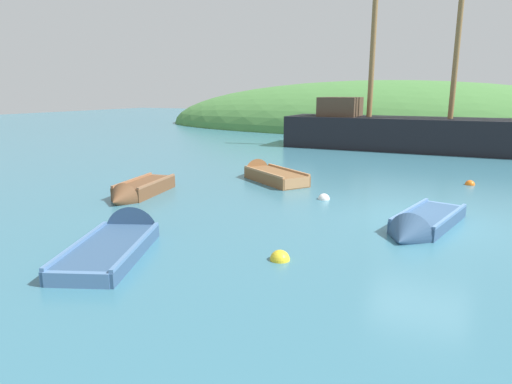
{
  "coord_description": "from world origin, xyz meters",
  "views": [
    {
      "loc": [
        0.9,
        -11.65,
        3.23
      ],
      "look_at": [
        -4.8,
        -0.09,
        0.29
      ],
      "focal_mm": 31.0,
      "sensor_mm": 36.0,
      "label": 1
    }
  ],
  "objects_px": {
    "sailing_ship": "(400,137)",
    "buoy_white": "(324,199)",
    "rowboat_outer_left": "(121,243)",
    "buoy_orange": "(470,185)",
    "rowboat_center": "(268,176)",
    "rowboat_portside": "(421,226)",
    "buoy_yellow": "(280,260)",
    "rowboat_outer_right": "(139,192)"
  },
  "relations": [
    {
      "from": "sailing_ship",
      "to": "buoy_white",
      "type": "distance_m",
      "value": 13.54
    },
    {
      "from": "rowboat_outer_left",
      "to": "buoy_orange",
      "type": "relative_size",
      "value": 10.96
    },
    {
      "from": "rowboat_center",
      "to": "buoy_orange",
      "type": "relative_size",
      "value": 10.22
    },
    {
      "from": "rowboat_portside",
      "to": "rowboat_outer_left",
      "type": "bearing_deg",
      "value": -42.25
    },
    {
      "from": "buoy_yellow",
      "to": "rowboat_portside",
      "type": "bearing_deg",
      "value": 55.05
    },
    {
      "from": "rowboat_outer_left",
      "to": "rowboat_outer_right",
      "type": "relative_size",
      "value": 1.17
    },
    {
      "from": "sailing_ship",
      "to": "rowboat_portside",
      "type": "xyz_separation_m",
      "value": [
        2.85,
        -15.46,
        -0.59
      ]
    },
    {
      "from": "rowboat_portside",
      "to": "buoy_yellow",
      "type": "bearing_deg",
      "value": -22.7
    },
    {
      "from": "rowboat_portside",
      "to": "buoy_white",
      "type": "bearing_deg",
      "value": -110.46
    },
    {
      "from": "buoy_white",
      "to": "buoy_yellow",
      "type": "bearing_deg",
      "value": -81.71
    },
    {
      "from": "rowboat_outer_left",
      "to": "buoy_white",
      "type": "xyz_separation_m",
      "value": [
        2.61,
        5.96,
        -0.08
      ]
    },
    {
      "from": "buoy_white",
      "to": "buoy_yellow",
      "type": "distance_m",
      "value": 5.25
    },
    {
      "from": "rowboat_center",
      "to": "buoy_white",
      "type": "xyz_separation_m",
      "value": [
        2.82,
        -2.05,
        -0.14
      ]
    },
    {
      "from": "rowboat_portside",
      "to": "rowboat_outer_right",
      "type": "distance_m",
      "value": 8.39
    },
    {
      "from": "buoy_white",
      "to": "buoy_yellow",
      "type": "relative_size",
      "value": 0.9
    },
    {
      "from": "rowboat_center",
      "to": "buoy_white",
      "type": "distance_m",
      "value": 3.49
    },
    {
      "from": "rowboat_outer_right",
      "to": "rowboat_portside",
      "type": "bearing_deg",
      "value": 81.34
    },
    {
      "from": "rowboat_outer_left",
      "to": "buoy_yellow",
      "type": "bearing_deg",
      "value": -99.9
    },
    {
      "from": "sailing_ship",
      "to": "buoy_orange",
      "type": "distance_m",
      "value": 9.95
    },
    {
      "from": "buoy_yellow",
      "to": "buoy_orange",
      "type": "height_order",
      "value": "buoy_yellow"
    },
    {
      "from": "rowboat_center",
      "to": "buoy_orange",
      "type": "height_order",
      "value": "rowboat_center"
    },
    {
      "from": "sailing_ship",
      "to": "rowboat_outer_left",
      "type": "xyz_separation_m",
      "value": [
        -2.78,
        -19.48,
        -0.6
      ]
    },
    {
      "from": "sailing_ship",
      "to": "rowboat_outer_left",
      "type": "height_order",
      "value": "sailing_ship"
    },
    {
      "from": "rowboat_center",
      "to": "buoy_white",
      "type": "bearing_deg",
      "value": 178.2
    },
    {
      "from": "rowboat_outer_right",
      "to": "rowboat_center",
      "type": "bearing_deg",
      "value": 138.78
    },
    {
      "from": "buoy_white",
      "to": "rowboat_outer_right",
      "type": "bearing_deg",
      "value": -157.71
    },
    {
      "from": "rowboat_center",
      "to": "buoy_yellow",
      "type": "distance_m",
      "value": 8.08
    },
    {
      "from": "buoy_white",
      "to": "rowboat_portside",
      "type": "bearing_deg",
      "value": -32.7
    },
    {
      "from": "buoy_yellow",
      "to": "buoy_orange",
      "type": "bearing_deg",
      "value": 71.33
    },
    {
      "from": "buoy_yellow",
      "to": "buoy_white",
      "type": "bearing_deg",
      "value": 98.29
    },
    {
      "from": "rowboat_center",
      "to": "rowboat_portside",
      "type": "height_order",
      "value": "rowboat_center"
    },
    {
      "from": "sailing_ship",
      "to": "rowboat_outer_right",
      "type": "height_order",
      "value": "sailing_ship"
    },
    {
      "from": "sailing_ship",
      "to": "rowboat_center",
      "type": "distance_m",
      "value": 11.86
    },
    {
      "from": "rowboat_center",
      "to": "rowboat_outer_left",
      "type": "relative_size",
      "value": 0.93
    },
    {
      "from": "buoy_yellow",
      "to": "buoy_orange",
      "type": "distance_m",
      "value": 10.08
    },
    {
      "from": "buoy_white",
      "to": "buoy_orange",
      "type": "distance_m",
      "value": 5.9
    },
    {
      "from": "rowboat_center",
      "to": "rowboat_outer_right",
      "type": "xyz_separation_m",
      "value": [
        -2.54,
        -4.25,
        0.0
      ]
    },
    {
      "from": "rowboat_center",
      "to": "buoy_orange",
      "type": "xyz_separation_m",
      "value": [
        6.81,
        2.3,
        -0.14
      ]
    },
    {
      "from": "sailing_ship",
      "to": "rowboat_portside",
      "type": "height_order",
      "value": "sailing_ship"
    },
    {
      "from": "rowboat_outer_left",
      "to": "buoy_orange",
      "type": "bearing_deg",
      "value": -55.38
    },
    {
      "from": "rowboat_portside",
      "to": "buoy_orange",
      "type": "relative_size",
      "value": 10.32
    },
    {
      "from": "buoy_white",
      "to": "rowboat_outer_left",
      "type": "bearing_deg",
      "value": -113.62
    }
  ]
}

